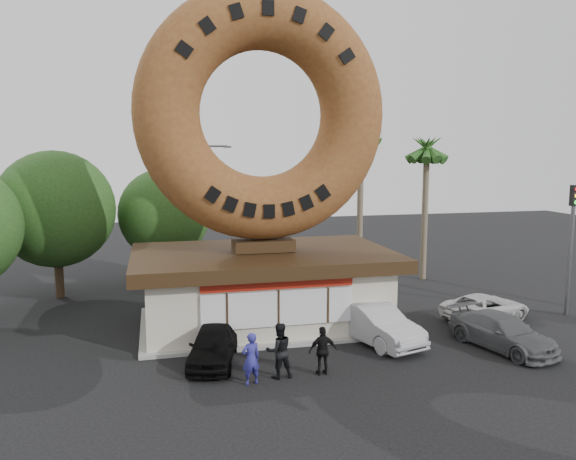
# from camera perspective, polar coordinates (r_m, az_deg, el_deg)

# --- Properties ---
(ground) EXTENTS (90.00, 90.00, 0.00)m
(ground) POSITION_cam_1_polar(r_m,az_deg,el_deg) (19.75, 0.93, -14.58)
(ground) COLOR black
(ground) RESTS_ON ground
(donut_shop) EXTENTS (11.20, 7.20, 3.80)m
(donut_shop) POSITION_cam_1_polar(r_m,az_deg,el_deg) (24.77, -2.52, -5.60)
(donut_shop) COLOR #BAAF9E
(donut_shop) RESTS_ON ground
(giant_donut) EXTENTS (10.67, 2.72, 10.67)m
(giant_donut) POSITION_cam_1_polar(r_m,az_deg,el_deg) (24.15, -2.64, 11.67)
(giant_donut) COLOR brown
(giant_donut) RESTS_ON donut_shop
(tree_west) EXTENTS (6.00, 6.00, 7.65)m
(tree_west) POSITION_cam_1_polar(r_m,az_deg,el_deg) (31.20, -22.55, 1.97)
(tree_west) COLOR #473321
(tree_west) RESTS_ON ground
(tree_mid) EXTENTS (5.20, 5.20, 6.63)m
(tree_mid) POSITION_cam_1_polar(r_m,az_deg,el_deg) (32.86, -12.44, 1.57)
(tree_mid) COLOR #473321
(tree_mid) RESTS_ON ground
(palm_near) EXTENTS (2.60, 2.60, 9.75)m
(palm_near) POSITION_cam_1_polar(r_m,az_deg,el_deg) (33.89, 7.46, 9.32)
(palm_near) COLOR #726651
(palm_near) RESTS_ON ground
(palm_far) EXTENTS (2.60, 2.60, 8.75)m
(palm_far) POSITION_cam_1_polar(r_m,az_deg,el_deg) (33.94, 13.92, 7.59)
(palm_far) COLOR #726651
(palm_far) RESTS_ON ground
(street_lamp) EXTENTS (2.11, 0.20, 8.00)m
(street_lamp) POSITION_cam_1_polar(r_m,az_deg,el_deg) (33.91, -8.87, 2.64)
(street_lamp) COLOR #59595E
(street_lamp) RESTS_ON ground
(traffic_signal) EXTENTS (0.30, 0.38, 6.07)m
(traffic_signal) POSITION_cam_1_polar(r_m,az_deg,el_deg) (28.75, 26.87, -0.30)
(traffic_signal) COLOR #59595E
(traffic_signal) RESTS_ON ground
(person_left) EXTENTS (0.72, 0.56, 1.74)m
(person_left) POSITION_cam_1_polar(r_m,az_deg,el_deg) (18.82, -3.78, -12.91)
(person_left) COLOR navy
(person_left) RESTS_ON ground
(person_center) EXTENTS (0.97, 0.78, 1.90)m
(person_center) POSITION_cam_1_polar(r_m,az_deg,el_deg) (19.28, -0.92, -12.13)
(person_center) COLOR black
(person_center) RESTS_ON ground
(person_right) EXTENTS (0.99, 0.41, 1.69)m
(person_right) POSITION_cam_1_polar(r_m,az_deg,el_deg) (19.60, 3.56, -12.13)
(person_right) COLOR black
(person_right) RESTS_ON ground
(car_black) EXTENTS (2.41, 4.14, 1.32)m
(car_black) POSITION_cam_1_polar(r_m,az_deg,el_deg) (20.79, -7.63, -11.52)
(car_black) COLOR black
(car_black) RESTS_ON ground
(car_silver) EXTENTS (2.94, 4.96, 1.54)m
(car_silver) POSITION_cam_1_polar(r_m,az_deg,el_deg) (23.01, 8.73, -9.32)
(car_silver) COLOR #A2A2A7
(car_silver) RESTS_ON ground
(car_grey) EXTENTS (2.95, 4.85, 1.31)m
(car_grey) POSITION_cam_1_polar(r_m,az_deg,el_deg) (23.55, 20.95, -9.65)
(car_grey) COLOR #545658
(car_grey) RESTS_ON ground
(car_white) EXTENTS (4.51, 2.80, 1.17)m
(car_white) POSITION_cam_1_polar(r_m,az_deg,el_deg) (27.19, 19.44, -7.40)
(car_white) COLOR silver
(car_white) RESTS_ON ground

